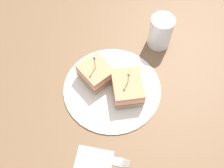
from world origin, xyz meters
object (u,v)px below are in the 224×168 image
at_px(sandwich_half_back, 96,73).
at_px(napkin, 93,164).
at_px(drink_glass, 160,33).
at_px(plate, 112,88).
at_px(sandwich_half_front, 127,87).
at_px(fork, 110,160).

distance_m(sandwich_half_back, napkin, 0.26).
distance_m(drink_glass, napkin, 0.45).
relative_size(sandwich_half_back, drink_glass, 1.04).
bearing_deg(napkin, plate, -75.58).
relative_size(sandwich_half_back, napkin, 1.18).
xyz_separation_m(sandwich_half_front, fork, (-0.05, 0.20, -0.03)).
xyz_separation_m(sandwich_half_back, fork, (-0.15, 0.20, -0.03)).
bearing_deg(drink_glass, sandwich_half_back, 61.96).
height_order(sandwich_half_back, fork, sandwich_half_back).
relative_size(sandwich_half_front, napkin, 1.38).
xyz_separation_m(drink_glass, napkin, (0.00, 0.44, -0.05)).
relative_size(plate, sandwich_half_back, 2.56).
xyz_separation_m(sandwich_half_back, napkin, (-0.11, 0.23, -0.04)).
relative_size(drink_glass, napkin, 1.14).
bearing_deg(fork, sandwich_half_back, -53.11).
relative_size(sandwich_half_front, drink_glass, 1.21).
bearing_deg(fork, sandwich_half_front, -76.80).
xyz_separation_m(plate, fork, (-0.09, 0.19, -0.00)).
distance_m(plate, sandwich_half_back, 0.07).
bearing_deg(sandwich_half_back, fork, 126.89).
bearing_deg(drink_glass, plate, 75.72).
xyz_separation_m(plate, sandwich_half_front, (-0.05, -0.01, 0.03)).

